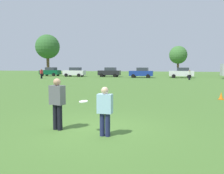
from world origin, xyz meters
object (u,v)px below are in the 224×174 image
at_px(traffic_cone, 221,96).
at_px(bystander_sideline_watcher, 41,73).
at_px(player_defender, 105,109).
at_px(player_thrower, 57,101).
at_px(frisbee, 83,101).
at_px(parked_car_near_left, 50,72).
at_px(parked_car_mid_right, 141,73).
at_px(parked_car_center, 110,72).
at_px(parked_car_near_right, 182,73).
at_px(bystander_field_marshal, 189,74).
at_px(parked_car_mid_left, 75,72).

relative_size(traffic_cone, bystander_sideline_watcher, 0.29).
xyz_separation_m(player_defender, traffic_cone, (4.74, 9.43, -0.60)).
height_order(player_thrower, frisbee, player_thrower).
height_order(player_thrower, parked_car_near_left, parked_car_near_left).
relative_size(player_thrower, parked_car_mid_right, 0.40).
relative_size(parked_car_center, bystander_sideline_watcher, 2.61).
relative_size(parked_car_near_right, bystander_sideline_watcher, 2.61).
bearing_deg(parked_car_mid_right, traffic_cone, -71.52).
bearing_deg(bystander_field_marshal, parked_car_mid_left, 164.99).
xyz_separation_m(parked_car_near_right, bystander_sideline_watcher, (-22.52, -8.88, -0.00)).
xyz_separation_m(traffic_cone, parked_car_mid_right, (-8.90, 26.64, 0.69)).
relative_size(player_thrower, traffic_cone, 3.55).
distance_m(parked_car_mid_left, bystander_sideline_watcher, 8.59).
xyz_separation_m(parked_car_near_left, bystander_field_marshal, (27.58, -7.30, -0.07)).
relative_size(player_thrower, player_defender, 1.14).
distance_m(player_defender, parked_car_mid_right, 36.32).
bearing_deg(parked_car_mid_right, parked_car_near_right, 10.16).
bearing_deg(player_defender, player_thrower, 170.80).
distance_m(traffic_cone, parked_car_near_right, 27.97).
xyz_separation_m(parked_car_center, parked_car_mid_right, (6.44, -1.63, 0.00)).
relative_size(parked_car_near_right, bystander_field_marshal, 2.81).
xyz_separation_m(parked_car_mid_left, bystander_field_marshal, (21.34, -5.72, -0.07)).
distance_m(traffic_cone, parked_car_center, 32.18).
bearing_deg(parked_car_center, parked_car_near_left, 177.34).
relative_size(parked_car_near_left, parked_car_mid_right, 1.00).
bearing_deg(parked_car_near_left, parked_car_mid_left, -14.23).
relative_size(frisbee, parked_car_mid_left, 0.06).
bearing_deg(traffic_cone, parked_car_mid_right, 108.48).
height_order(player_defender, bystander_field_marshal, bystander_field_marshal).
distance_m(parked_car_mid_right, parked_car_near_right, 7.05).
distance_m(parked_car_mid_left, bystander_field_marshal, 22.09).
xyz_separation_m(player_thrower, traffic_cone, (6.46, 9.16, -0.73)).
xyz_separation_m(traffic_cone, bystander_sideline_watcher, (-24.48, 19.01, 0.69)).
bearing_deg(player_thrower, parked_car_near_left, 120.07).
distance_m(frisbee, bystander_sideline_watcher, 34.13).
bearing_deg(parked_car_center, parked_car_near_right, -1.67).
relative_size(parked_car_mid_right, bystander_field_marshal, 2.81).
xyz_separation_m(parked_car_near_left, parked_car_mid_left, (6.24, -1.58, 0.00)).
bearing_deg(parked_car_mid_left, parked_car_near_right, 1.64).
height_order(parked_car_mid_right, bystander_field_marshal, parked_car_mid_right).
bearing_deg(parked_car_mid_right, player_thrower, -86.10).
bearing_deg(parked_car_near_left, bystander_field_marshal, -14.83).
xyz_separation_m(frisbee, parked_car_center, (-9.87, 37.61, -0.08)).
bearing_deg(player_defender, bystander_field_marshal, 82.96).
xyz_separation_m(parked_car_near_left, parked_car_near_right, (26.53, -1.00, 0.00)).
height_order(parked_car_center, bystander_field_marshal, parked_car_center).
bearing_deg(parked_car_mid_left, frisbee, -65.39).
xyz_separation_m(player_thrower, parked_car_near_right, (4.50, 37.04, -0.03)).
distance_m(frisbee, traffic_cone, 10.84).
relative_size(parked_car_mid_left, bystander_field_marshal, 2.81).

